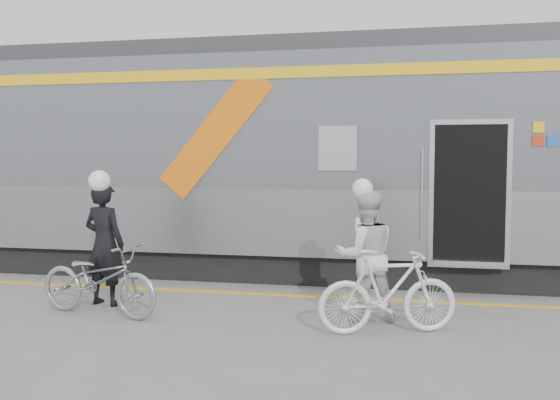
% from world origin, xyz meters
% --- Properties ---
extents(ground, '(90.00, 90.00, 0.00)m').
position_xyz_m(ground, '(0.00, 0.00, 0.00)').
color(ground, slate).
rests_on(ground, ground).
extents(train, '(24.00, 3.17, 4.10)m').
position_xyz_m(train, '(0.78, 4.19, 2.05)').
color(train, black).
rests_on(train, ground).
extents(safety_strip, '(24.00, 0.12, 0.01)m').
position_xyz_m(safety_strip, '(0.00, 2.15, 0.00)').
color(safety_strip, yellow).
rests_on(safety_strip, ground).
extents(man, '(0.71, 0.54, 1.75)m').
position_xyz_m(man, '(-2.18, 1.08, 0.88)').
color(man, black).
rests_on(man, ground).
extents(bicycle_left, '(1.93, 0.99, 0.97)m').
position_xyz_m(bicycle_left, '(-1.98, 0.53, 0.48)').
color(bicycle_left, '#989B9F').
rests_on(bicycle_left, ground).
extents(woman, '(0.98, 0.86, 1.68)m').
position_xyz_m(woman, '(1.52, 0.98, 0.84)').
color(woman, silver).
rests_on(woman, ground).
extents(bicycle_right, '(1.76, 0.99, 1.02)m').
position_xyz_m(bicycle_right, '(1.82, 0.43, 0.51)').
color(bicycle_right, silver).
rests_on(bicycle_right, ground).
extents(helmet_man, '(0.30, 0.30, 0.30)m').
position_xyz_m(helmet_man, '(-2.18, 1.08, 1.91)').
color(helmet_man, white).
rests_on(helmet_man, man).
extents(helmet_woman, '(0.27, 0.27, 0.27)m').
position_xyz_m(helmet_woman, '(1.52, 0.98, 1.82)').
color(helmet_woman, white).
rests_on(helmet_woman, woman).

